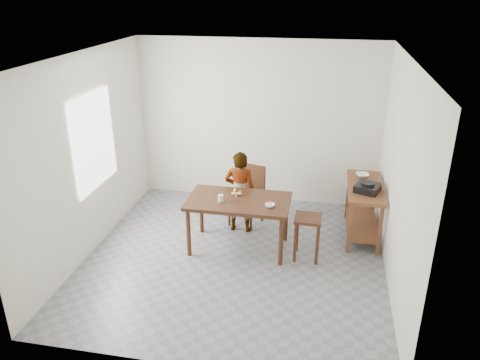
% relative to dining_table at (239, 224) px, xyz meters
% --- Properties ---
extents(floor, '(4.00, 4.00, 0.04)m').
position_rel_dining_table_xyz_m(floor, '(0.00, -0.30, -0.40)').
color(floor, slate).
rests_on(floor, ground).
extents(ceiling, '(4.00, 4.00, 0.04)m').
position_rel_dining_table_xyz_m(ceiling, '(0.00, -0.30, 2.35)').
color(ceiling, white).
rests_on(ceiling, wall_back).
extents(wall_back, '(4.00, 0.04, 2.70)m').
position_rel_dining_table_xyz_m(wall_back, '(0.00, 1.72, 0.98)').
color(wall_back, silver).
rests_on(wall_back, ground).
extents(wall_front, '(4.00, 0.04, 2.70)m').
position_rel_dining_table_xyz_m(wall_front, '(0.00, -2.32, 0.98)').
color(wall_front, silver).
rests_on(wall_front, ground).
extents(wall_left, '(0.04, 4.00, 2.70)m').
position_rel_dining_table_xyz_m(wall_left, '(-2.02, -0.30, 0.98)').
color(wall_left, silver).
rests_on(wall_left, ground).
extents(wall_right, '(0.04, 4.00, 2.70)m').
position_rel_dining_table_xyz_m(wall_right, '(2.02, -0.30, 0.98)').
color(wall_right, silver).
rests_on(wall_right, ground).
extents(window_pane, '(0.02, 1.10, 1.30)m').
position_rel_dining_table_xyz_m(window_pane, '(-1.97, -0.10, 1.12)').
color(window_pane, white).
rests_on(window_pane, wall_left).
extents(dining_table, '(1.40, 0.80, 0.75)m').
position_rel_dining_table_xyz_m(dining_table, '(0.00, 0.00, 0.00)').
color(dining_table, '#3D2111').
rests_on(dining_table, floor).
extents(prep_counter, '(0.50, 1.20, 0.80)m').
position_rel_dining_table_xyz_m(prep_counter, '(1.72, 0.70, 0.03)').
color(prep_counter, brown).
rests_on(prep_counter, floor).
extents(child, '(0.46, 0.30, 1.26)m').
position_rel_dining_table_xyz_m(child, '(-0.08, 0.51, 0.25)').
color(child, white).
rests_on(child, floor).
extents(dining_chair, '(0.56, 0.56, 0.91)m').
position_rel_dining_table_xyz_m(dining_chair, '(-0.03, 0.74, 0.08)').
color(dining_chair, '#3D2111').
rests_on(dining_chair, floor).
extents(stool, '(0.36, 0.36, 0.62)m').
position_rel_dining_table_xyz_m(stool, '(0.96, -0.08, -0.06)').
color(stool, '#3D2111').
rests_on(stool, floor).
extents(glass_tumbler, '(0.09, 0.09, 0.09)m').
position_rel_dining_table_xyz_m(glass_tumbler, '(-0.23, -0.10, 0.42)').
color(glass_tumbler, silver).
rests_on(glass_tumbler, dining_table).
extents(small_bowl, '(0.16, 0.16, 0.04)m').
position_rel_dining_table_xyz_m(small_bowl, '(0.45, -0.14, 0.40)').
color(small_bowl, white).
rests_on(small_bowl, dining_table).
extents(banana, '(0.16, 0.11, 0.06)m').
position_rel_dining_table_xyz_m(banana, '(-0.06, 0.14, 0.40)').
color(banana, '#EFCC4A').
rests_on(banana, dining_table).
extents(serving_bowl, '(0.22, 0.22, 0.05)m').
position_rel_dining_table_xyz_m(serving_bowl, '(1.68, 1.03, 0.45)').
color(serving_bowl, white).
rests_on(serving_bowl, prep_counter).
extents(gas_burner, '(0.40, 0.40, 0.10)m').
position_rel_dining_table_xyz_m(gas_burner, '(1.73, 0.50, 0.48)').
color(gas_burner, black).
rests_on(gas_burner, prep_counter).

